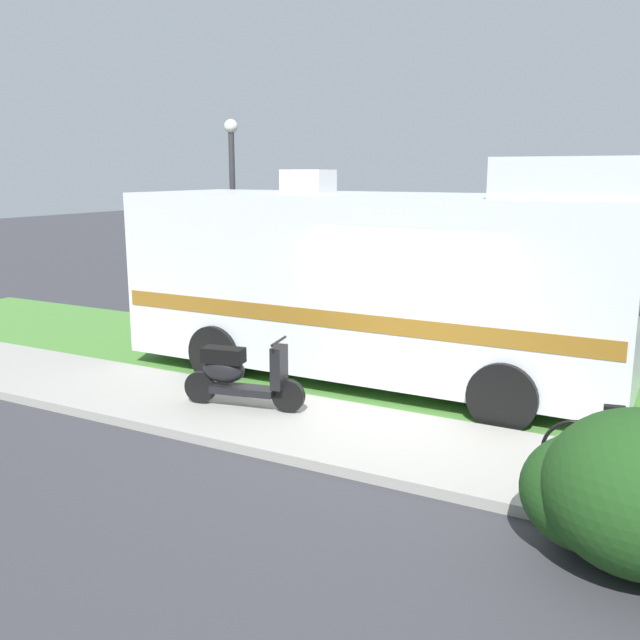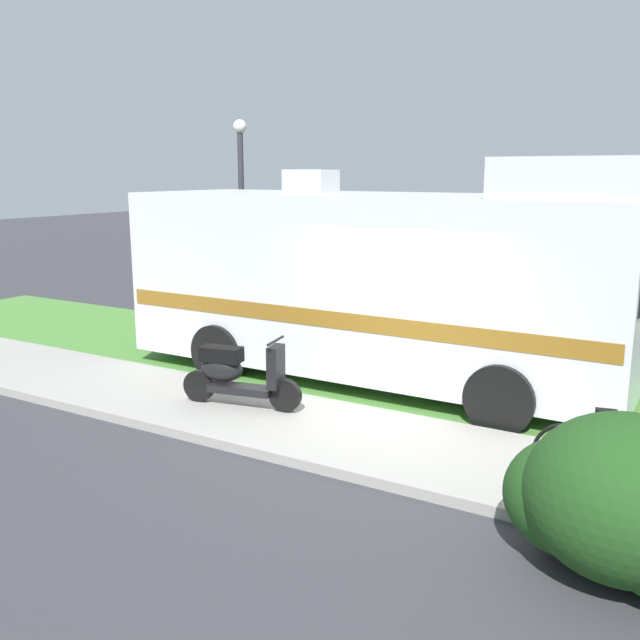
% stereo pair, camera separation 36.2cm
% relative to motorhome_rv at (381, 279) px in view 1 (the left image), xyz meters
% --- Properties ---
extents(ground_plane, '(80.00, 80.00, 0.00)m').
position_rel_motorhome_rv_xyz_m(ground_plane, '(0.88, -1.26, -1.61)').
color(ground_plane, '#38383D').
extents(sidewalk, '(24.00, 2.00, 0.12)m').
position_rel_motorhome_rv_xyz_m(sidewalk, '(0.88, -2.46, -1.55)').
color(sidewalk, '#9E9B93').
rests_on(sidewalk, ground).
extents(grass_strip, '(24.00, 3.40, 0.08)m').
position_rel_motorhome_rv_xyz_m(grass_strip, '(0.88, 0.24, -1.57)').
color(grass_strip, '#4C8438').
rests_on(grass_strip, ground).
extents(motorhome_rv, '(7.65, 2.75, 3.39)m').
position_rel_motorhome_rv_xyz_m(motorhome_rv, '(0.00, 0.00, 0.00)').
color(motorhome_rv, silver).
rests_on(motorhome_rv, ground).
extents(scooter, '(1.70, 0.61, 0.97)m').
position_rel_motorhome_rv_xyz_m(scooter, '(-1.02, -2.35, -1.03)').
color(scooter, black).
rests_on(scooter, ground).
extents(bicycle, '(1.70, 0.54, 0.88)m').
position_rel_motorhome_rv_xyz_m(bicycle, '(3.83, -2.54, -1.12)').
color(bicycle, black).
rests_on(bicycle, ground).
extents(pickup_truck_far, '(5.66, 2.39, 1.80)m').
position_rel_motorhome_rv_xyz_m(pickup_truck_far, '(2.20, 8.23, -0.65)').
color(pickup_truck_far, '#1E478C').
rests_on(pickup_truck_far, ground).
extents(bush_by_porch, '(1.90, 1.43, 1.35)m').
position_rel_motorhome_rv_xyz_m(bush_by_porch, '(3.98, -3.94, -0.97)').
color(bush_by_porch, '#1E4719').
rests_on(bush_by_porch, ground).
extents(street_lamp_post, '(0.28, 0.28, 4.27)m').
position_rel_motorhome_rv_xyz_m(street_lamp_post, '(-4.38, 2.34, 0.98)').
color(street_lamp_post, '#333338').
rests_on(street_lamp_post, ground).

